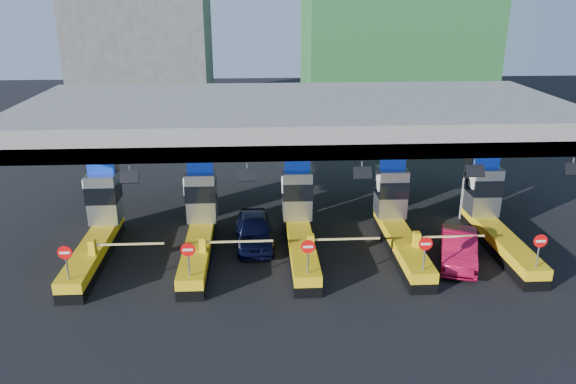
{
  "coord_description": "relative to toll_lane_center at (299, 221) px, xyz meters",
  "views": [
    {
      "loc": [
        -2.05,
        -25.88,
        12.31
      ],
      "look_at": [
        -0.58,
        0.0,
        3.04
      ],
      "focal_mm": 35.0,
      "sensor_mm": 36.0,
      "label": 1
    }
  ],
  "objects": [
    {
      "name": "toll_canopy",
      "position": [
        -0.0,
        2.59,
        4.74
      ],
      "size": [
        28.0,
        12.09,
        7.0
      ],
      "color": "slate",
      "rests_on": "ground"
    },
    {
      "name": "toll_lane_center",
      "position": [
        0.0,
        0.0,
        0.0
      ],
      "size": [
        4.43,
        8.0,
        4.16
      ],
      "color": "black",
      "rests_on": "ground"
    },
    {
      "name": "toll_lane_far_right",
      "position": [
        10.0,
        0.0,
        0.0
      ],
      "size": [
        4.43,
        8.0,
        4.16
      ],
      "color": "black",
      "rests_on": "ground"
    },
    {
      "name": "toll_lane_left",
      "position": [
        -5.0,
        0.0,
        0.0
      ],
      "size": [
        4.43,
        8.0,
        4.16
      ],
      "color": "black",
      "rests_on": "ground"
    },
    {
      "name": "red_car",
      "position": [
        7.47,
        -2.35,
        -0.65
      ],
      "size": [
        2.91,
        4.83,
        1.5
      ],
      "primitive_type": "imported",
      "rotation": [
        0.0,
        0.0,
        -0.31
      ],
      "color": "#AC0D30",
      "rests_on": "ground"
    },
    {
      "name": "ground",
      "position": [
        -0.0,
        -0.28,
        -1.4
      ],
      "size": [
        120.0,
        120.0,
        0.0
      ],
      "primitive_type": "plane",
      "color": "black",
      "rests_on": "ground"
    },
    {
      "name": "bg_building_concrete",
      "position": [
        -14.0,
        35.72,
        7.6
      ],
      "size": [
        14.0,
        10.0,
        18.0
      ],
      "primitive_type": "cube",
      "color": "#4C4C49",
      "rests_on": "ground"
    },
    {
      "name": "toll_lane_right",
      "position": [
        5.0,
        0.0,
        0.0
      ],
      "size": [
        4.43,
        8.0,
        4.16
      ],
      "color": "black",
      "rests_on": "ground"
    },
    {
      "name": "van",
      "position": [
        -2.27,
        0.27,
        -0.6
      ],
      "size": [
        2.06,
        4.74,
        1.59
      ],
      "primitive_type": "imported",
      "rotation": [
        0.0,
        0.0,
        0.04
      ],
      "color": "black",
      "rests_on": "ground"
    },
    {
      "name": "toll_lane_far_left",
      "position": [
        -10.0,
        0.0,
        0.0
      ],
      "size": [
        4.43,
        8.0,
        4.16
      ],
      "color": "black",
      "rests_on": "ground"
    }
  ]
}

